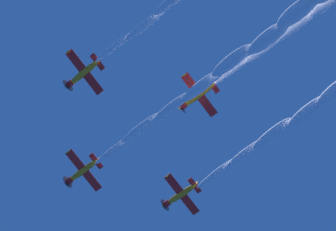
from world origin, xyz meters
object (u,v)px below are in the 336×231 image
at_px(airplane_lead, 82,171).
at_px(airplane_slot_tail, 197,96).
at_px(airplane_left_wingman, 83,74).
at_px(airplane_right_wingman, 180,195).

bearing_deg(airplane_lead, airplane_slot_tail, 8.41).
distance_m(airplane_left_wingman, airplane_slot_tail, 18.86).
relative_size(airplane_left_wingman, airplane_right_wingman, 1.00).
xyz_separation_m(airplane_right_wingman, airplane_slot_tail, (13.43, -10.80, -0.02)).
bearing_deg(airplane_lead, airplane_left_wingman, -45.00).
height_order(airplane_left_wingman, airplane_slot_tail, airplane_slot_tail).
xyz_separation_m(airplane_lead, airplane_left_wingman, (11.74, -11.74, -0.89)).
relative_size(airplane_lead, airplane_left_wingman, 1.00).
bearing_deg(airplane_slot_tail, airplane_lead, -171.59).
xyz_separation_m(airplane_left_wingman, airplane_right_wingman, (-2.20, 25.94, 0.81)).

